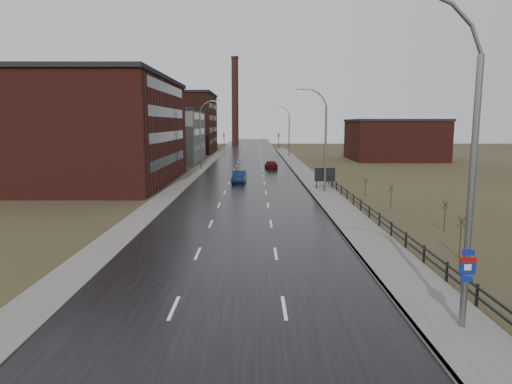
{
  "coord_description": "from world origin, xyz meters",
  "views": [
    {
      "loc": [
        1.09,
        -14.04,
        7.67
      ],
      "look_at": [
        1.15,
        16.82,
        3.0
      ],
      "focal_mm": 32.0,
      "sensor_mm": 36.0,
      "label": 1
    }
  ],
  "objects_px": {
    "billboard": "(325,175)",
    "car_far": "(271,165)",
    "car_near": "(239,177)",
    "streetlight_main": "(464,169)"
  },
  "relations": [
    {
      "from": "streetlight_main",
      "to": "car_far",
      "type": "xyz_separation_m",
      "value": [
        -4.7,
        60.08,
        -5.29
      ]
    },
    {
      "from": "billboard",
      "to": "car_far",
      "type": "distance_m",
      "value": 24.72
    },
    {
      "from": "car_near",
      "to": "car_far",
      "type": "distance_m",
      "value": 18.35
    },
    {
      "from": "billboard",
      "to": "car_far",
      "type": "xyz_separation_m",
      "value": [
        -5.33,
        24.12,
        -0.99
      ]
    },
    {
      "from": "streetlight_main",
      "to": "car_near",
      "type": "distance_m",
      "value": 43.72
    },
    {
      "from": "billboard",
      "to": "car_near",
      "type": "relative_size",
      "value": 0.55
    },
    {
      "from": "billboard",
      "to": "car_near",
      "type": "xyz_separation_m",
      "value": [
        -10.06,
        6.4,
        -0.98
      ]
    },
    {
      "from": "billboard",
      "to": "car_far",
      "type": "bearing_deg",
      "value": 102.45
    },
    {
      "from": "car_far",
      "to": "streetlight_main",
      "type": "bearing_deg",
      "value": 88.21
    },
    {
      "from": "car_near",
      "to": "car_far",
      "type": "xyz_separation_m",
      "value": [
        4.74,
        17.72,
        -0.01
      ]
    }
  ]
}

